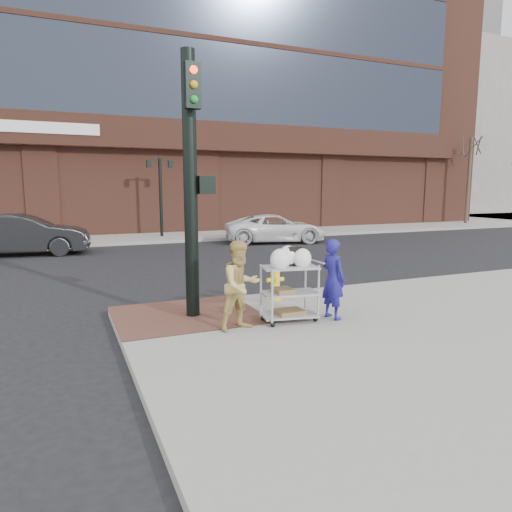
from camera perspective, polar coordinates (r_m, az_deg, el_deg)
name	(u,v)px	position (r m, az deg, el deg)	size (l,w,h in m)	color
ground	(231,331)	(8.63, -3.17, -9.37)	(220.00, 220.00, 0.00)	black
sidewalk_far	(239,216)	(42.64, -2.09, 5.05)	(65.00, 36.00, 0.15)	gray
brick_curb_ramp	(187,314)	(9.24, -8.63, -7.23)	(2.80, 2.40, 0.01)	#513126
bank_building	(156,43)	(41.14, -12.43, 24.56)	(42.00, 26.00, 28.00)	brown
filler_block	(426,137)	(62.94, 20.47, 13.78)	(14.00, 20.00, 18.00)	slate
bare_tree_a	(472,136)	(36.30, 25.35, 13.44)	(1.80, 1.80, 7.20)	#382B21
lamp_post	(160,188)	(24.20, -11.85, 8.26)	(1.32, 0.22, 4.00)	black
traffic_signal_pole	(192,178)	(8.81, -8.03, 9.63)	(0.61, 0.51, 5.00)	black
woman_blue	(333,279)	(8.84, 9.60, -2.85)	(0.56, 0.37, 1.55)	navy
pedestrian_tan	(241,285)	(8.05, -1.92, -3.70)	(0.77, 0.60, 1.59)	tan
sedan_dark	(23,235)	(20.22, -27.11, 2.37)	(1.72, 4.94, 1.63)	black
minivan_white	(276,229)	(22.28, 2.49, 3.45)	(2.27, 4.93, 1.37)	white
utility_cart	(290,288)	(8.57, 4.22, -3.99)	(1.11, 0.74, 1.42)	#9A9A9F
fire_hydrant	(275,280)	(10.26, 2.42, -3.05)	(0.41, 0.28, 0.86)	yellow
newsbox_yellow	(14,231)	(23.44, -28.02, 2.77)	(0.47, 0.42, 1.12)	gold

